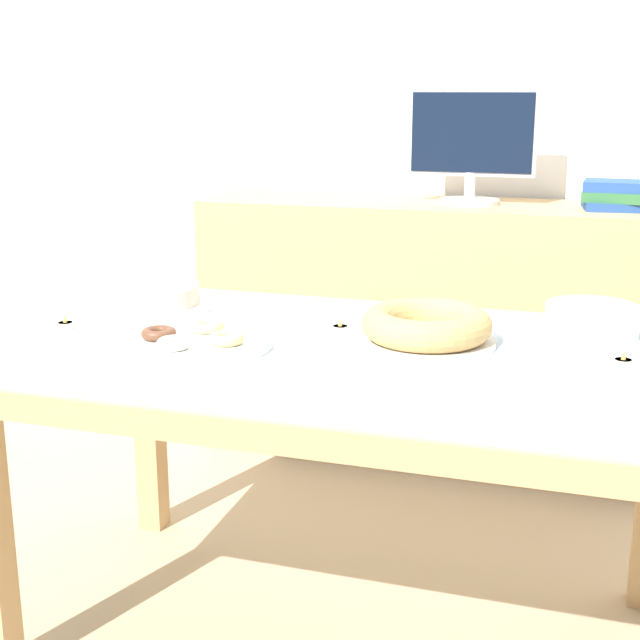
% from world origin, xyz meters
% --- Properties ---
extents(ground_plane, '(12.00, 12.00, 0.00)m').
position_xyz_m(ground_plane, '(0.00, 0.00, 0.00)').
color(ground_plane, tan).
extents(wall_back, '(8.00, 0.10, 2.60)m').
position_xyz_m(wall_back, '(0.00, 1.49, 1.30)').
color(wall_back, white).
rests_on(wall_back, ground).
extents(dining_table, '(1.52, 0.86, 0.74)m').
position_xyz_m(dining_table, '(0.00, 0.00, 0.64)').
color(dining_table, silver).
rests_on(dining_table, ground).
extents(sideboard, '(1.64, 0.44, 0.91)m').
position_xyz_m(sideboard, '(0.00, 1.19, 0.45)').
color(sideboard, tan).
rests_on(sideboard, ground).
extents(computer_monitor, '(0.42, 0.20, 0.38)m').
position_xyz_m(computer_monitor, '(0.10, 1.19, 1.10)').
color(computer_monitor, silver).
rests_on(computer_monitor, sideboard).
extents(book_stack, '(0.25, 0.20, 0.09)m').
position_xyz_m(book_stack, '(0.58, 1.19, 0.95)').
color(book_stack, '#23478C').
rests_on(book_stack, sideboard).
extents(cake_chocolate_round, '(0.29, 0.29, 0.06)m').
position_xyz_m(cake_chocolate_round, '(-0.55, 0.17, 0.77)').
color(cake_chocolate_round, white).
rests_on(cake_chocolate_round, dining_table).
extents(cake_golden_bundt, '(0.31, 0.31, 0.08)m').
position_xyz_m(cake_golden_bundt, '(0.18, 0.04, 0.78)').
color(cake_golden_bundt, white).
rests_on(cake_golden_bundt, dining_table).
extents(pastry_platter, '(0.37, 0.37, 0.04)m').
position_xyz_m(pastry_platter, '(-0.32, -0.12, 0.75)').
color(pastry_platter, white).
rests_on(pastry_platter, dining_table).
extents(plate_stack, '(0.21, 0.21, 0.07)m').
position_xyz_m(plate_stack, '(0.52, 0.24, 0.77)').
color(plate_stack, white).
rests_on(plate_stack, dining_table).
extents(tealight_right_edge, '(0.04, 0.04, 0.04)m').
position_xyz_m(tealight_right_edge, '(-0.66, -0.08, 0.75)').
color(tealight_right_edge, silver).
rests_on(tealight_right_edge, dining_table).
extents(tealight_near_cakes, '(0.04, 0.04, 0.04)m').
position_xyz_m(tealight_near_cakes, '(0.26, 0.30, 0.75)').
color(tealight_near_cakes, silver).
rests_on(tealight_near_cakes, dining_table).
extents(tealight_left_edge, '(0.04, 0.04, 0.04)m').
position_xyz_m(tealight_left_edge, '(0.59, 0.00, 0.75)').
color(tealight_left_edge, silver).
rests_on(tealight_left_edge, dining_table).
extents(tealight_centre, '(0.04, 0.04, 0.04)m').
position_xyz_m(tealight_centre, '(-0.03, 0.08, 0.75)').
color(tealight_centre, silver).
rests_on(tealight_centre, dining_table).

